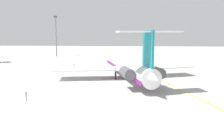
{
  "coord_description": "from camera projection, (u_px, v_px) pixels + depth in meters",
  "views": [
    {
      "loc": [
        -63.2,
        8.38,
        12.25
      ],
      "look_at": [
        -0.79,
        12.8,
        3.03
      ],
      "focal_mm": 36.53,
      "sensor_mm": 36.0,
      "label": 1
    }
  ],
  "objects": [
    {
      "name": "ground",
      "position": [
        158.0,
        78.0,
        63.57
      ],
      "size": [
        318.07,
        318.07,
        0.0
      ],
      "primitive_type": "plane",
      "color": "#ADADA8"
    },
    {
      "name": "main_jetliner",
      "position": [
        128.0,
        66.0,
        61.69
      ],
      "size": [
        43.6,
        39.04,
        12.9
      ],
      "rotation": [
        0.0,
        0.0,
        0.26
      ],
      "color": "white",
      "rests_on": "ground"
    },
    {
      "name": "ground_crew_near_nose",
      "position": [
        26.0,
        95.0,
        41.41
      ],
      "size": [
        0.41,
        0.28,
        1.77
      ],
      "rotation": [
        0.0,
        0.0,
        5.16
      ],
      "color": "black",
      "rests_on": "ground"
    },
    {
      "name": "ground_crew_near_tail",
      "position": [
        74.0,
        64.0,
        83.34
      ],
      "size": [
        0.4,
        0.27,
        1.69
      ],
      "rotation": [
        0.0,
        0.0,
        1.97
      ],
      "color": "black",
      "rests_on": "ground"
    },
    {
      "name": "safety_cone_nose",
      "position": [
        62.0,
        67.0,
        82.55
      ],
      "size": [
        0.4,
        0.4,
        0.55
      ],
      "primitive_type": "cone",
      "color": "#EA590F",
      "rests_on": "ground"
    },
    {
      "name": "safety_cone_tail",
      "position": [
        153.0,
        65.0,
        88.71
      ],
      "size": [
        0.4,
        0.4,
        0.55
      ],
      "primitive_type": "cone",
      "color": "#EA590F",
      "rests_on": "ground"
    },
    {
      "name": "taxiway_centreline",
      "position": [
        158.0,
        78.0,
        62.8
      ],
      "size": [
        81.09,
        22.31,
        0.01
      ],
      "primitive_type": "cube",
      "rotation": [
        0.0,
        0.0,
        0.26
      ],
      "color": "gold",
      "rests_on": "ground"
    },
    {
      "name": "light_mast",
      "position": [
        56.0,
        34.0,
        122.0
      ],
      "size": [
        4.0,
        0.7,
        21.58
      ],
      "color": "slate",
      "rests_on": "ground"
    }
  ]
}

